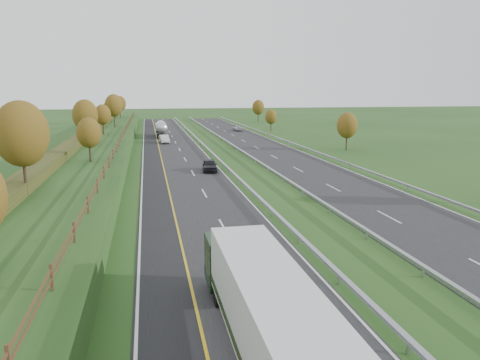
% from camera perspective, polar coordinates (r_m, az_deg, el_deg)
% --- Properties ---
extents(ground, '(400.00, 400.00, 0.00)m').
position_cam_1_polar(ground, '(68.41, -0.79, 2.18)').
color(ground, '#1F4217').
rests_on(ground, ground).
extents(near_carriageway, '(10.50, 200.00, 0.04)m').
position_cam_1_polar(near_carriageway, '(72.37, -7.76, 2.58)').
color(near_carriageway, black).
rests_on(near_carriageway, ground).
extents(far_carriageway, '(10.50, 200.00, 0.04)m').
position_cam_1_polar(far_carriageway, '(75.17, 4.91, 2.95)').
color(far_carriageway, black).
rests_on(far_carriageway, ground).
extents(hard_shoulder, '(3.00, 200.00, 0.04)m').
position_cam_1_polar(hard_shoulder, '(72.24, -10.73, 2.47)').
color(hard_shoulder, black).
rests_on(hard_shoulder, ground).
extents(lane_markings, '(26.75, 200.00, 0.01)m').
position_cam_1_polar(lane_markings, '(72.90, -2.72, 2.75)').
color(lane_markings, silver).
rests_on(lane_markings, near_carriageway).
extents(embankment_left, '(12.00, 200.00, 2.00)m').
position_cam_1_polar(embankment_left, '(72.63, -18.08, 2.95)').
color(embankment_left, '#1F4217').
rests_on(embankment_left, ground).
extents(hedge_left, '(2.20, 180.00, 1.10)m').
position_cam_1_polar(hedge_left, '(72.72, -19.72, 4.09)').
color(hedge_left, '#2A3315').
rests_on(hedge_left, embankment_left).
extents(fence_left, '(0.12, 189.06, 1.20)m').
position_cam_1_polar(fence_left, '(71.62, -14.62, 4.42)').
color(fence_left, '#422B19').
rests_on(fence_left, embankment_left).
extents(median_barrier_near, '(0.32, 200.00, 0.71)m').
position_cam_1_polar(median_barrier_near, '(72.84, -3.29, 3.19)').
color(median_barrier_near, '#95979D').
rests_on(median_barrier_near, ground).
extents(median_barrier_far, '(0.32, 200.00, 0.71)m').
position_cam_1_polar(median_barrier_far, '(73.72, 0.65, 3.30)').
color(median_barrier_far, '#95979D').
rests_on(median_barrier_far, ground).
extents(outer_barrier_far, '(0.32, 200.00, 0.71)m').
position_cam_1_polar(outer_barrier_far, '(76.89, 9.08, 3.48)').
color(outer_barrier_far, '#95979D').
rests_on(outer_barrier_far, ground).
extents(trees_left, '(6.64, 164.30, 7.66)m').
position_cam_1_polar(trees_left, '(68.75, -18.37, 7.01)').
color(trees_left, '#2D2116').
rests_on(trees_left, embankment_left).
extents(trees_far, '(8.45, 118.60, 7.12)m').
position_cam_1_polar(trees_far, '(106.48, 7.49, 7.54)').
color(trees_far, '#2D2116').
rests_on(trees_far, ground).
extents(box_lorry, '(2.58, 16.28, 4.06)m').
position_cam_1_polar(box_lorry, '(18.00, 3.09, -15.93)').
color(box_lorry, black).
rests_on(box_lorry, near_carriageway).
extents(road_tanker, '(2.40, 11.22, 3.46)m').
position_cam_1_polar(road_tanker, '(106.81, -9.58, 6.21)').
color(road_tanker, silver).
rests_on(road_tanker, near_carriageway).
extents(car_dark_near, '(2.27, 4.72, 1.56)m').
position_cam_1_polar(car_dark_near, '(60.80, -3.71, 1.82)').
color(car_dark_near, black).
rests_on(car_dark_near, near_carriageway).
extents(car_silver_mid, '(2.16, 5.01, 1.61)m').
position_cam_1_polar(car_silver_mid, '(94.02, -9.23, 4.96)').
color(car_silver_mid, silver).
rests_on(car_silver_mid, near_carriageway).
extents(car_small_far, '(2.16, 4.99, 1.43)m').
position_cam_1_polar(car_small_far, '(137.63, -9.83, 6.78)').
color(car_small_far, '#111536').
rests_on(car_small_far, near_carriageway).
extents(car_oncoming, '(2.32, 4.70, 1.28)m').
position_cam_1_polar(car_oncoming, '(120.64, -0.26, 6.33)').
color(car_oncoming, silver).
rests_on(car_oncoming, far_carriageway).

